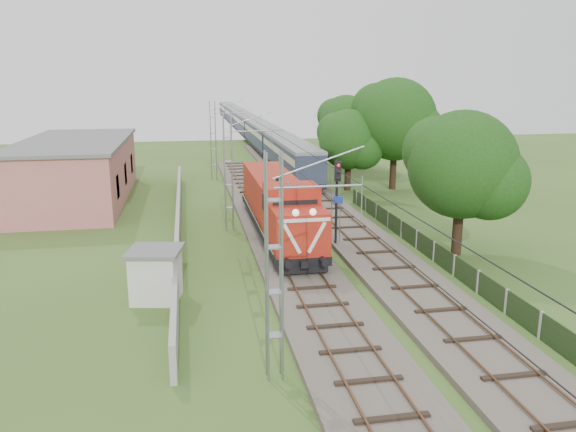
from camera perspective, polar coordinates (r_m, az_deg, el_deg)
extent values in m
plane|color=#3A5620|center=(28.26, 2.15, -7.48)|extent=(140.00, 140.00, 0.00)
cube|color=#6B6054|center=(34.70, -0.33, -3.10)|extent=(4.20, 70.00, 0.30)
cube|color=black|center=(34.64, -0.33, -2.79)|extent=(2.40, 70.00, 0.10)
cube|color=brown|center=(34.49, -1.72, -2.74)|extent=(0.08, 70.00, 0.05)
cube|color=brown|center=(34.77, 1.05, -2.60)|extent=(0.08, 70.00, 0.05)
cube|color=#6B6054|center=(48.01, 2.87, 1.68)|extent=(4.20, 80.00, 0.30)
cube|color=black|center=(47.97, 2.87, 1.91)|extent=(2.40, 80.00, 0.10)
cube|color=brown|center=(47.77, 1.88, 1.96)|extent=(0.08, 80.00, 0.05)
cube|color=brown|center=(48.15, 3.86, 2.03)|extent=(0.08, 80.00, 0.05)
cylinder|color=gray|center=(18.51, 3.11, 3.01)|extent=(3.00, 0.08, 0.08)
cylinder|color=gray|center=(38.08, -3.91, 8.60)|extent=(3.00, 0.08, 0.08)
cylinder|color=gray|center=(57.94, -6.18, 10.35)|extent=(3.00, 0.08, 0.08)
cylinder|color=black|center=(38.42, -1.64, 6.72)|extent=(0.03, 70.00, 0.03)
cylinder|color=black|center=(38.28, -1.65, 8.65)|extent=(0.03, 70.00, 0.03)
cube|color=#9E9E99|center=(38.88, -11.10, -0.58)|extent=(0.25, 40.00, 1.50)
cube|color=#BB6864|center=(51.14, -20.66, 4.23)|extent=(8.00, 20.00, 5.00)
cube|color=#606060|center=(50.81, -20.91, 7.12)|extent=(8.40, 20.40, 0.25)
cube|color=black|center=(44.74, -16.96, 2.86)|extent=(0.10, 1.60, 1.80)
cube|color=black|center=(50.62, -16.22, 4.14)|extent=(0.10, 1.60, 1.80)
cube|color=black|center=(56.52, -15.64, 5.14)|extent=(0.10, 1.60, 1.80)
cube|color=black|center=(33.24, 14.64, -3.52)|extent=(0.05, 32.00, 1.15)
cube|color=#9E9E99|center=(46.81, 7.01, 1.83)|extent=(0.12, 0.12, 1.20)
cube|color=black|center=(36.97, -1.04, -0.68)|extent=(2.97, 16.85, 0.50)
cube|color=black|center=(31.89, 0.55, -3.62)|extent=(2.18, 3.57, 0.50)
cube|color=black|center=(42.28, -2.23, 0.76)|extent=(2.18, 3.57, 0.50)
cube|color=black|center=(29.25, 1.61, -5.47)|extent=(2.58, 0.25, 0.35)
cube|color=#AC2613|center=(29.78, 1.18, -1.51)|extent=(2.87, 2.48, 2.28)
sphere|color=white|center=(28.24, 0.79, 0.34)|extent=(0.36, 0.36, 0.36)
sphere|color=white|center=(28.42, 2.55, 0.41)|extent=(0.36, 0.36, 0.36)
cube|color=silver|center=(28.49, 0.41, -2.33)|extent=(1.00, 0.06, 1.66)
cube|color=silver|center=(28.74, 2.94, -2.20)|extent=(1.00, 0.06, 1.66)
cube|color=silver|center=(28.36, 1.70, -0.44)|extent=(2.68, 0.06, 0.18)
cube|color=#AC2613|center=(31.98, 0.32, 0.40)|extent=(2.97, 2.38, 3.17)
cube|color=black|center=(30.71, 0.74, 0.78)|extent=(2.48, 0.06, 0.89)
cube|color=#AC2613|center=(38.96, -1.62, 2.40)|extent=(2.78, 11.99, 2.58)
cylinder|color=black|center=(35.76, -0.90, 3.70)|extent=(0.44, 0.44, 0.40)
cylinder|color=gray|center=(30.80, 0.06, 3.17)|extent=(0.12, 0.12, 0.35)
cylinder|color=gray|center=(30.91, 1.14, 3.21)|extent=(0.12, 0.12, 0.35)
cube|color=black|center=(59.61, 0.21, 4.80)|extent=(2.74, 20.79, 0.47)
cube|color=#2D364B|center=(59.39, 0.22, 6.24)|extent=(2.83, 20.79, 2.55)
cube|color=#C0B995|center=(59.33, 0.22, 6.69)|extent=(2.87, 19.96, 0.71)
cube|color=slate|center=(59.22, 0.22, 7.60)|extent=(2.88, 20.79, 0.33)
cube|color=black|center=(80.88, -2.61, 7.19)|extent=(2.74, 20.79, 0.47)
cube|color=#2D364B|center=(80.72, -2.62, 8.25)|extent=(2.83, 20.79, 2.55)
cube|color=#C0B995|center=(80.67, -2.63, 8.59)|extent=(2.87, 19.96, 0.71)
cube|color=slate|center=(80.59, -2.64, 9.25)|extent=(2.88, 20.79, 0.33)
cube|color=black|center=(102.34, -4.27, 8.57)|extent=(2.74, 20.79, 0.47)
cube|color=#2D364B|center=(102.21, -4.29, 9.41)|extent=(2.83, 20.79, 2.55)
cube|color=#C0B995|center=(102.18, -4.29, 9.68)|extent=(2.87, 19.96, 0.71)
cube|color=slate|center=(102.11, -4.30, 10.20)|extent=(2.88, 20.79, 0.33)
cube|color=black|center=(123.90, -5.36, 9.47)|extent=(2.74, 20.79, 0.47)
cube|color=#2D364B|center=(123.79, -5.38, 10.16)|extent=(2.83, 20.79, 2.55)
cube|color=#C0B995|center=(123.76, -5.38, 10.38)|extent=(2.87, 19.96, 0.71)
cube|color=slate|center=(123.71, -5.39, 10.82)|extent=(2.88, 20.79, 0.33)
cube|color=black|center=(145.51, -6.13, 10.10)|extent=(2.74, 20.79, 0.47)
cube|color=#2D364B|center=(145.42, -6.15, 10.69)|extent=(2.83, 20.79, 2.55)
cube|color=#C0B995|center=(145.39, -6.15, 10.88)|extent=(2.87, 19.96, 0.71)
cube|color=slate|center=(145.35, -6.16, 11.25)|extent=(2.88, 20.79, 0.33)
cylinder|color=black|center=(34.38, 4.94, 1.15)|extent=(0.15, 0.15, 5.48)
cube|color=black|center=(33.82, 5.09, 4.54)|extent=(0.45, 0.38, 1.21)
sphere|color=red|center=(33.64, 5.16, 5.15)|extent=(0.20, 0.20, 0.20)
sphere|color=black|center=(33.70, 5.15, 4.50)|extent=(0.20, 0.20, 0.20)
sphere|color=black|center=(33.76, 5.13, 3.86)|extent=(0.20, 0.20, 0.20)
cube|color=#1B38A3|center=(34.20, 5.10, 1.65)|extent=(0.57, 0.30, 0.44)
cube|color=beige|center=(27.38, -13.25, -5.98)|extent=(2.46, 2.46, 2.31)
cube|color=#606060|center=(26.98, -13.40, -3.46)|extent=(2.82, 2.82, 0.16)
cylinder|color=#311F14|center=(34.63, 16.88, -0.71)|extent=(0.59, 0.59, 3.84)
sphere|color=#1A360E|center=(33.96, 17.29, 5.00)|extent=(6.28, 6.28, 6.28)
sphere|color=#1A360E|center=(33.88, 19.81, 3.29)|extent=(4.40, 4.40, 4.40)
sphere|color=#1A360E|center=(34.36, 14.90, 6.44)|extent=(4.08, 4.08, 4.08)
cylinder|color=#311F14|center=(53.89, 10.65, 5.15)|extent=(0.62, 0.62, 4.64)
sphere|color=#1A360E|center=(53.43, 10.85, 9.62)|extent=(7.60, 7.60, 7.60)
sphere|color=#1A360E|center=(53.03, 12.79, 8.35)|extent=(5.32, 5.32, 5.32)
sphere|color=#1A360E|center=(54.17, 9.05, 10.65)|extent=(4.94, 4.94, 4.94)
cylinder|color=#311F14|center=(52.87, 6.09, 4.44)|extent=(0.59, 0.59, 3.37)
sphere|color=#1A360E|center=(52.46, 6.18, 7.75)|extent=(5.52, 5.52, 5.52)
sphere|color=#1A360E|center=(52.08, 7.59, 6.81)|extent=(3.86, 3.86, 3.86)
sphere|color=#1A360E|center=(53.06, 4.89, 8.51)|extent=(3.59, 3.59, 3.59)
cylinder|color=#311F14|center=(65.62, 5.83, 6.46)|extent=(0.48, 0.48, 3.78)
sphere|color=#1A360E|center=(65.27, 5.91, 9.45)|extent=(6.19, 6.19, 6.19)
sphere|color=#1A360E|center=(64.81, 7.18, 8.62)|extent=(4.33, 4.33, 4.33)
sphere|color=#1A360E|center=(65.97, 4.74, 10.12)|extent=(4.02, 4.02, 4.02)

